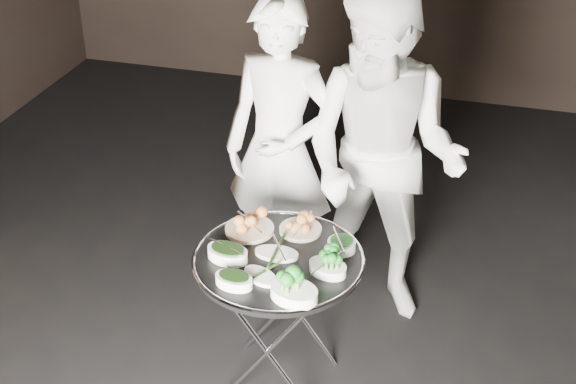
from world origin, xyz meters
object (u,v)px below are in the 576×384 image
(serving_tray, at_px, (278,260))
(tray_stand, at_px, (279,317))
(waiter_left, at_px, (280,151))
(waiter_right, at_px, (382,159))

(serving_tray, bearing_deg, tray_stand, -143.13)
(waiter_left, distance_m, waiter_right, 0.53)
(serving_tray, bearing_deg, waiter_right, 66.13)
(tray_stand, xyz_separation_m, serving_tray, (0.00, 0.00, 0.31))
(serving_tray, relative_size, waiter_right, 0.43)
(tray_stand, bearing_deg, serving_tray, 36.87)
(waiter_left, bearing_deg, serving_tray, -66.96)
(serving_tray, distance_m, waiter_left, 0.79)
(tray_stand, distance_m, waiter_right, 0.91)
(waiter_left, relative_size, waiter_right, 0.93)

